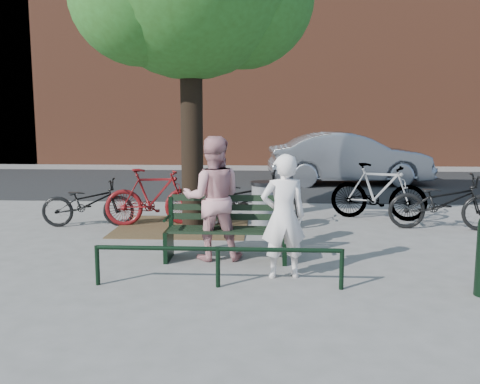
# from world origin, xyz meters

# --- Properties ---
(ground) EXTENTS (90.00, 90.00, 0.00)m
(ground) POSITION_xyz_m (0.00, 0.00, 0.00)
(ground) COLOR gray
(ground) RESTS_ON ground
(dirt_pit) EXTENTS (2.40, 2.00, 0.02)m
(dirt_pit) POSITION_xyz_m (-1.00, 2.20, 0.01)
(dirt_pit) COLOR brown
(dirt_pit) RESTS_ON ground
(road) EXTENTS (40.00, 7.00, 0.01)m
(road) POSITION_xyz_m (0.00, 8.50, 0.01)
(road) COLOR black
(road) RESTS_ON ground
(townhouse_row) EXTENTS (45.00, 4.00, 14.00)m
(townhouse_row) POSITION_xyz_m (0.17, 16.00, 6.25)
(townhouse_row) COLOR brown
(townhouse_row) RESTS_ON ground
(park_bench) EXTENTS (1.74, 0.54, 0.97)m
(park_bench) POSITION_xyz_m (-0.00, 0.08, 0.48)
(park_bench) COLOR black
(park_bench) RESTS_ON ground
(guard_railing) EXTENTS (3.06, 0.06, 0.51)m
(guard_railing) POSITION_xyz_m (0.00, -1.20, 0.40)
(guard_railing) COLOR black
(guard_railing) RESTS_ON ground
(person_left) EXTENTS (0.65, 0.49, 1.61)m
(person_left) POSITION_xyz_m (0.80, -0.74, 0.80)
(person_left) COLOR white
(person_left) RESTS_ON ground
(person_right) EXTENTS (0.93, 0.76, 1.79)m
(person_right) POSITION_xyz_m (-0.20, 0.09, 0.90)
(person_right) COLOR #CC8C90
(person_right) RESTS_ON ground
(litter_bin) EXTENTS (0.44, 0.44, 0.90)m
(litter_bin) POSITION_xyz_m (0.50, 2.00, 0.45)
(litter_bin) COLOR gray
(litter_bin) RESTS_ON ground
(bicycle_a) EXTENTS (1.77, 0.83, 0.89)m
(bicycle_a) POSITION_xyz_m (-2.78, 2.20, 0.45)
(bicycle_a) COLOR black
(bicycle_a) RESTS_ON ground
(bicycle_b) EXTENTS (1.87, 0.83, 1.09)m
(bicycle_b) POSITION_xyz_m (-1.56, 2.34, 0.54)
(bicycle_b) COLOR #5C0D0F
(bicycle_b) RESTS_ON ground
(bicycle_c) EXTENTS (2.09, 0.86, 1.07)m
(bicycle_c) POSITION_xyz_m (0.15, 2.20, 0.54)
(bicycle_c) COLOR black
(bicycle_c) RESTS_ON ground
(bicycle_d) EXTENTS (1.95, 1.05, 1.13)m
(bicycle_d) POSITION_xyz_m (2.78, 3.17, 0.56)
(bicycle_d) COLOR gray
(bicycle_d) RESTS_ON ground
(bicycle_e) EXTENTS (2.00, 0.86, 1.02)m
(bicycle_e) POSITION_xyz_m (3.79, 2.29, 0.51)
(bicycle_e) COLOR black
(bicycle_e) RESTS_ON ground
(parked_car) EXTENTS (4.82, 2.06, 1.55)m
(parked_car) POSITION_xyz_m (2.95, 8.42, 0.77)
(parked_car) COLOR gray
(parked_car) RESTS_ON ground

